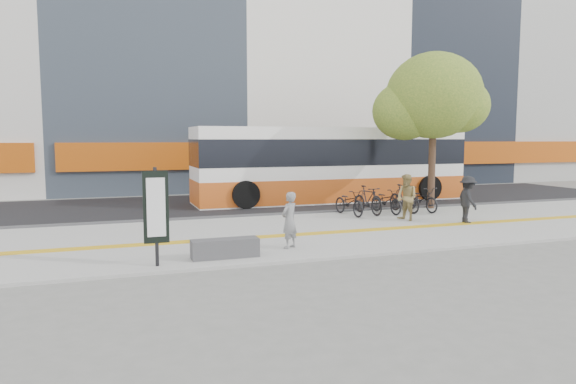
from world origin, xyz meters
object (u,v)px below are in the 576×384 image
object	(u,v)px
bench	(225,248)
signboard	(156,209)
bus	(331,167)
pedestrian_dark	(468,199)
seated_woman	(289,220)
street_tree	(432,98)
pedestrian_tan	(407,197)

from	to	relation	value
bench	signboard	xyz separation A→B (m)	(-1.60, -0.31, 1.06)
bus	pedestrian_dark	size ratio (longest dim) A/B	7.92
bench	seated_woman	xyz separation A→B (m)	(1.80, 0.51, 0.51)
street_tree	bench	bearing A→B (deg)	-148.38
street_tree	bus	xyz separation A→B (m)	(-2.72, 3.68, -2.89)
signboard	street_tree	bearing A→B (deg)	29.07
bench	pedestrian_tan	world-z (taller)	pedestrian_tan
pedestrian_tan	signboard	bearing A→B (deg)	-81.03
street_tree	seated_woman	size ratio (longest dim) A/B	4.31
pedestrian_tan	street_tree	bearing A→B (deg)	119.66
street_tree	seated_woman	world-z (taller)	street_tree
bench	street_tree	xyz separation A→B (m)	(9.78, 6.02, 4.21)
street_tree	bus	bearing A→B (deg)	126.50
street_tree	seated_woman	xyz separation A→B (m)	(-7.98, -5.51, -3.70)
bus	bench	bearing A→B (deg)	-126.04
bench	bus	bearing A→B (deg)	53.96
pedestrian_dark	signboard	bearing A→B (deg)	116.38
bench	signboard	world-z (taller)	signboard
pedestrian_tan	pedestrian_dark	xyz separation A→B (m)	(1.66, -1.11, -0.01)
street_tree	pedestrian_tan	distance (m)	5.17
signboard	seated_woman	xyz separation A→B (m)	(3.40, 0.81, -0.56)
seated_woman	bench	bearing A→B (deg)	-18.30
street_tree	seated_woman	distance (m)	10.38
signboard	seated_woman	world-z (taller)	signboard
signboard	bus	xyz separation A→B (m)	(8.66, 10.01, 0.26)
bench	signboard	distance (m)	1.94
signboard	pedestrian_dark	world-z (taller)	signboard
pedestrian_tan	bench	bearing A→B (deg)	-78.47
bench	pedestrian_tan	distance (m)	7.95
bus	pedestrian_dark	world-z (taller)	bus
street_tree	pedestrian_dark	size ratio (longest dim) A/B	4.00
street_tree	seated_woman	bearing A→B (deg)	-145.36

